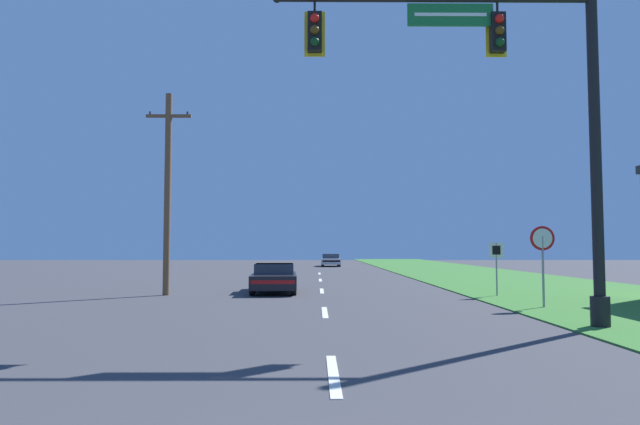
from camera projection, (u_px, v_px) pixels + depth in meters
grass_verge_right at (504, 280)px, 32.49m from camera, size 10.00×110.00×0.04m
road_center_line at (322, 291)px, 24.43m from camera, size 0.16×34.80×0.01m
signal_mast at (522, 106)px, 13.60m from camera, size 7.93×0.47×8.71m
car_ahead at (274, 278)px, 23.90m from camera, size 2.04×4.65×1.19m
far_car at (331, 260)px, 55.93m from camera, size 1.82×4.46×1.19m
stop_sign at (543, 248)px, 17.69m from camera, size 0.76×0.07×2.50m
route_sign_post at (496, 257)px, 21.78m from camera, size 0.55×0.06×2.03m
utility_pole_near at (168, 190)px, 22.62m from camera, size 1.80×0.26×8.03m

